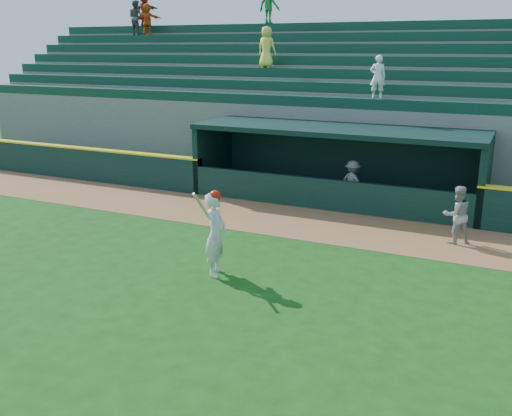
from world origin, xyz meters
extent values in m
plane|color=#134210|center=(0.00, 0.00, 0.00)|extent=(120.00, 120.00, 0.00)
cube|color=brown|center=(0.00, 4.90, 0.01)|extent=(40.00, 3.00, 0.01)
cube|color=black|center=(-12.25, 6.55, 0.60)|extent=(15.50, 0.30, 1.20)
cube|color=yellow|center=(-12.25, 6.55, 1.23)|extent=(15.50, 0.32, 0.06)
imported|color=#989893|center=(4.17, 4.96, 0.77)|extent=(0.94, 0.90, 1.53)
imported|color=#A4A49F|center=(0.63, 7.58, 0.72)|extent=(1.07, 0.85, 1.44)
cube|color=slate|center=(0.00, 7.70, 0.02)|extent=(9.00, 2.60, 0.04)
cube|color=black|center=(-4.60, 7.70, 1.15)|extent=(0.20, 2.60, 2.30)
cube|color=black|center=(4.60, 7.70, 1.15)|extent=(0.20, 2.60, 2.30)
cube|color=black|center=(0.00, 9.00, 1.15)|extent=(9.40, 0.20, 2.30)
cube|color=black|center=(0.00, 7.70, 2.38)|extent=(9.40, 2.80, 0.16)
cube|color=black|center=(0.00, 6.48, 0.50)|extent=(9.00, 0.16, 1.00)
cube|color=brown|center=(0.00, 8.50, 0.25)|extent=(8.40, 0.45, 0.10)
cube|color=slate|center=(0.00, 9.53, 1.46)|extent=(34.00, 0.85, 2.91)
cube|color=#0F3828|center=(0.00, 9.41, 3.09)|extent=(34.00, 0.60, 0.36)
cube|color=slate|center=(0.00, 10.38, 1.68)|extent=(34.00, 0.85, 3.36)
cube|color=#0F3828|center=(0.00, 10.26, 3.54)|extent=(34.00, 0.60, 0.36)
cube|color=slate|center=(0.00, 11.22, 1.91)|extent=(34.00, 0.85, 3.81)
cube|color=#0F3828|center=(0.00, 11.11, 3.99)|extent=(34.00, 0.60, 0.36)
cube|color=slate|center=(0.00, 12.07, 2.13)|extent=(34.00, 0.85, 4.26)
cube|color=#0F3828|center=(0.00, 11.96, 4.44)|extent=(34.00, 0.60, 0.36)
cube|color=slate|center=(0.00, 12.93, 2.35)|extent=(34.00, 0.85, 4.71)
cube|color=#0F3828|center=(0.00, 12.81, 4.89)|extent=(34.00, 0.60, 0.36)
cube|color=slate|center=(0.00, 13.78, 2.58)|extent=(34.00, 0.85, 5.16)
cube|color=#0F3828|center=(0.00, 13.66, 5.34)|extent=(34.00, 0.60, 0.36)
cube|color=slate|center=(0.00, 14.62, 2.80)|extent=(34.00, 0.85, 5.61)
cube|color=#0F3828|center=(0.00, 14.51, 5.79)|extent=(34.00, 0.60, 0.36)
cube|color=slate|center=(0.00, 15.20, 2.80)|extent=(34.50, 0.30, 5.61)
imported|color=maroon|center=(-12.26, 14.53, 6.73)|extent=(1.46, 0.65, 1.52)
imported|color=#4D4D4D|center=(-12.19, 13.68, 6.32)|extent=(0.89, 0.76, 1.61)
imported|color=#176B29|center=(-5.50, 14.53, 6.79)|extent=(1.17, 0.82, 1.65)
imported|color=#EBEA53|center=(-4.07, 11.12, 4.95)|extent=(0.81, 0.58, 1.57)
imported|color=#DC5818|center=(-11.53, 13.68, 6.24)|extent=(1.36, 0.48, 1.45)
imported|color=white|center=(0.82, 9.43, 3.99)|extent=(0.58, 0.44, 1.43)
imported|color=silver|center=(-0.42, 0.39, 0.95)|extent=(0.59, 0.77, 1.90)
sphere|color=#B21909|center=(-0.42, 0.39, 1.83)|extent=(0.27, 0.27, 0.27)
cylinder|color=tan|center=(-0.60, 0.17, 1.60)|extent=(0.28, 0.47, 0.76)
camera|label=1|loc=(5.55, -10.06, 4.96)|focal=40.00mm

